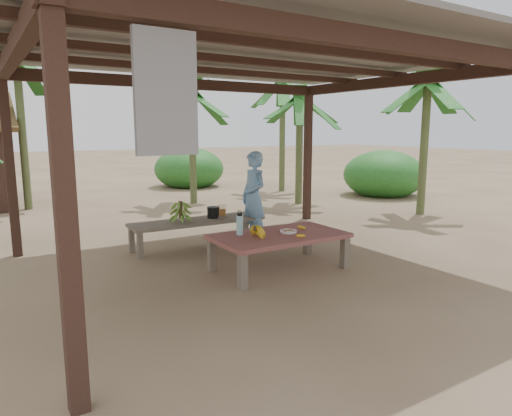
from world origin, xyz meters
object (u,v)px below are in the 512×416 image
ripe_banana_bunch (255,231)px  work_table (279,239)px  water_flask (240,224)px  bench (198,223)px  plate (288,231)px  woman (254,197)px  cooking_pot (213,213)px

ripe_banana_bunch → work_table: bearing=-2.6°
ripe_banana_bunch → water_flask: bearing=111.2°
bench → plate: (0.58, -1.73, 0.12)m
plate → woman: woman is taller
ripe_banana_bunch → bench: bearing=91.3°
plate → woman: size_ratio=0.15×
plate → woman: (0.38, 1.53, 0.26)m
work_table → woman: 1.66m
plate → water_flask: water_flask is taller
bench → water_flask: bearing=-90.6°
cooking_pot → woman: size_ratio=0.13×
ripe_banana_bunch → cooking_pot: 1.76m
water_flask → bench: bearing=87.9°
water_flask → woman: 1.64m
ripe_banana_bunch → plate: size_ratio=1.16×
work_table → cooking_pot: 1.76m
plate → water_flask: bearing=158.2°
water_flask → woman: (1.01, 1.28, 0.14)m
woman → water_flask: bearing=-38.5°
plate → woman: 1.60m
ripe_banana_bunch → woman: woman is taller
cooking_pot → plate: bearing=-81.2°
plate → cooking_pot: (-0.27, 1.75, 0.02)m
cooking_pot → woman: woman is taller
cooking_pot → work_table: bearing=-86.2°
water_flask → work_table: bearing=-28.4°
work_table → ripe_banana_bunch: ripe_banana_bunch is taller
work_table → cooking_pot: (-0.12, 1.76, 0.10)m
water_flask → cooking_pot: (0.36, 1.50, -0.10)m
plate → water_flask: 0.69m
ripe_banana_bunch → cooking_pot: (0.27, 1.74, -0.04)m
bench → ripe_banana_bunch: ripe_banana_bunch is taller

